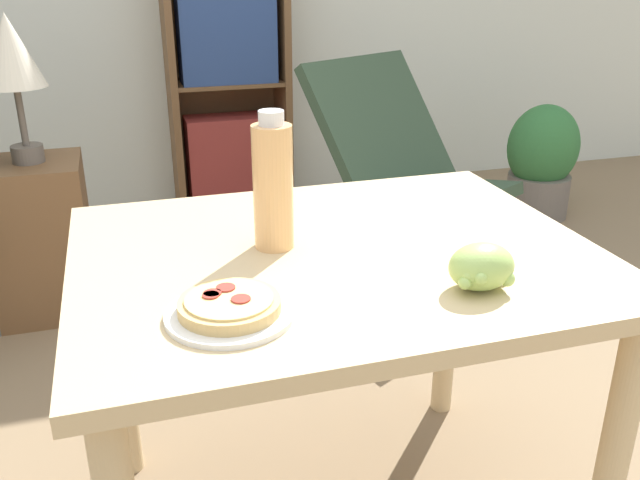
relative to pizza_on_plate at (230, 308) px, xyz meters
name	(u,v)px	position (x,y,z in m)	size (l,w,h in m)	color
dining_table	(335,298)	(0.25, 0.21, -0.12)	(1.03, 0.81, 0.72)	#D1B27F
pizza_on_plate	(230,308)	(0.00, 0.00, 0.00)	(0.21, 0.21, 0.04)	white
grape_bunch	(482,267)	(0.44, -0.03, 0.03)	(0.13, 0.10, 0.08)	#A8CC66
drink_bottle	(273,185)	(0.14, 0.26, 0.11)	(0.08, 0.08, 0.28)	#EFB270
lounge_chair_far	(408,209)	(0.99, 1.48, -0.45)	(0.85, 0.95, 0.88)	slate
bookshelf	(229,93)	(0.43, 2.58, -0.13)	(0.62, 0.30, 1.32)	brown
side_table	(42,238)	(-0.46, 1.56, -0.44)	(0.34, 0.34, 0.59)	brown
table_lamp	(11,58)	(-0.46, 1.56, 0.21)	(0.21, 0.21, 0.51)	#665B51
potted_plant_floor	(541,161)	(1.93, 1.93, -0.45)	(0.38, 0.32, 0.59)	#70665B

